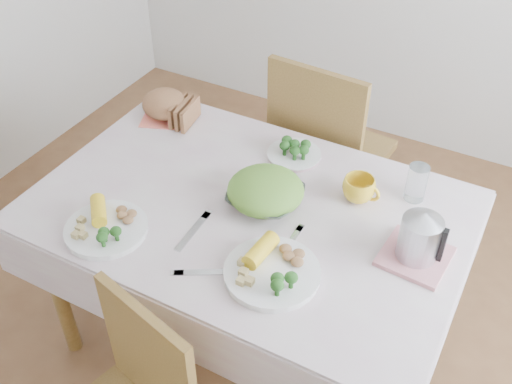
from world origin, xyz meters
The scene contains 17 objects.
floor centered at (0.00, 0.00, 0.00)m, with size 3.60×3.60×0.00m, color brown.
dining_table centered at (0.00, 0.00, 0.38)m, with size 1.40×0.90×0.75m, color brown.
tablecloth centered at (0.00, 0.00, 0.76)m, with size 1.50×1.00×0.01m, color beige.
chair_far centered at (0.01, 0.78, 0.47)m, with size 0.46×0.46×1.03m, color brown.
salad_bowl centered at (0.05, 0.04, 0.79)m, with size 0.25×0.25×0.06m, color white.
dinner_plate_left centered at (-0.35, -0.34, 0.77)m, with size 0.28×0.28×0.02m, color white.
dinner_plate_right centered at (0.22, -0.25, 0.77)m, with size 0.30×0.30×0.03m, color white.
broccoli_plate centered at (0.02, 0.34, 0.77)m, with size 0.21×0.21×0.02m, color beige.
napkin centered at (-0.59, 0.34, 0.76)m, with size 0.19×0.19×0.00m, color #FE7761.
bread_loaf centered at (-0.59, 0.34, 0.82)m, with size 0.20×0.18×0.12m, color brown.
yellow_mug centered at (0.32, 0.22, 0.81)m, with size 0.12×0.12×0.09m, color gold.
glass_tumbler centered at (0.50, 0.32, 0.83)m, with size 0.07×0.07×0.14m, color white.
pink_tray centered at (0.59, 0.03, 0.77)m, with size 0.20×0.20×0.02m, color #CA7B81.
electric_kettle centered at (0.59, 0.03, 0.88)m, with size 0.13×0.13×0.18m, color #B2B5BA.
fork_left centered at (-0.10, -0.20, 0.76)m, with size 0.02×0.21×0.00m, color silver.
fork_right centered at (0.21, -0.09, 0.76)m, with size 0.02×0.17×0.00m, color silver.
knife centered at (0.03, -0.34, 0.76)m, with size 0.02×0.19×0.00m, color silver.
Camera 1 is at (0.78, -1.38, 2.15)m, focal length 42.00 mm.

